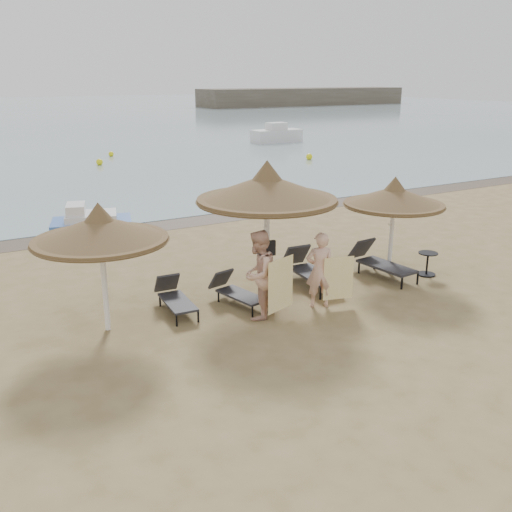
{
  "coord_description": "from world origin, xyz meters",
  "views": [
    {
      "loc": [
        -6.43,
        -9.31,
        5.05
      ],
      "look_at": [
        -0.4,
        1.2,
        1.23
      ],
      "focal_mm": 40.0,
      "sensor_mm": 36.0,
      "label": 1
    }
  ],
  "objects": [
    {
      "name": "buoy_extra",
      "position": [
        2.36,
        24.71,
        0.19
      ],
      "size": [
        0.39,
        0.39,
        0.39
      ],
      "primitive_type": "sphere",
      "color": "yellow",
      "rests_on": "ground"
    },
    {
      "name": "person_left",
      "position": [
        -0.64,
        0.68,
        1.14
      ],
      "size": [
        1.25,
        1.16,
        2.28
      ],
      "primitive_type": "imported",
      "rotation": [
        0.0,
        0.0,
        3.76
      ],
      "color": "#E0AB92",
      "rests_on": "ground"
    },
    {
      "name": "person_right",
      "position": [
        0.87,
        0.53,
        1.02
      ],
      "size": [
        1.1,
        0.93,
        2.04
      ],
      "primitive_type": "imported",
      "rotation": [
        0.0,
        0.0,
        2.73
      ],
      "color": "#E0AB92",
      "rests_on": "ground"
    },
    {
      "name": "buoy_right",
      "position": [
        14.49,
        20.41,
        0.2
      ],
      "size": [
        0.4,
        0.4,
        0.4
      ],
      "primitive_type": "sphere",
      "color": "yellow",
      "rests_on": "ground"
    },
    {
      "name": "towel_right",
      "position": [
        1.22,
        0.28,
        0.7
      ],
      "size": [
        0.7,
        0.2,
        1.01
      ],
      "rotation": [
        0.0,
        0.0,
        -0.25
      ],
      "color": "yellow",
      "rests_on": "ground"
    },
    {
      "name": "bag_dark",
      "position": [
        0.19,
        1.57,
        1.22
      ],
      "size": [
        0.26,
        0.1,
        0.36
      ],
      "rotation": [
        0.0,
        0.0,
        -0.06
      ],
      "color": "black",
      "rests_on": "ground"
    },
    {
      "name": "wet_sand_strip",
      "position": [
        0.0,
        9.4,
        0.0
      ],
      "size": [
        200.0,
        1.6,
        0.01
      ],
      "primitive_type": "cube",
      "color": "#4E3F31",
      "rests_on": "ground"
    },
    {
      "name": "lounger_far_left",
      "position": [
        -2.08,
        1.97,
        0.32
      ],
      "size": [
        0.65,
        1.65,
        0.72
      ],
      "rotation": [
        0.0,
        0.0,
        -0.07
      ],
      "color": "black",
      "rests_on": "ground"
    },
    {
      "name": "pedal_boat",
      "position": [
        -2.16,
        8.91,
        0.43
      ],
      "size": [
        2.8,
        2.1,
        1.16
      ],
      "rotation": [
        0.0,
        0.0,
        -0.28
      ],
      "color": "#335EB0",
      "rests_on": "ground"
    },
    {
      "name": "buoy_mid",
      "position": [
        4.08,
        28.22,
        0.17
      ],
      "size": [
        0.34,
        0.34,
        0.34
      ],
      "primitive_type": "sphere",
      "color": "yellow",
      "rests_on": "ground"
    },
    {
      "name": "palapa_left",
      "position": [
        -3.69,
        1.69,
        2.16
      ],
      "size": [
        2.73,
        2.73,
        2.71
      ],
      "rotation": [
        0.0,
        0.0,
        -0.09
      ],
      "color": "white",
      "rests_on": "ground"
    },
    {
      "name": "bag_patterned",
      "position": [
        0.19,
        1.91,
        1.13
      ],
      "size": [
        0.29,
        0.17,
        0.34
      ],
      "rotation": [
        0.0,
        0.0,
        -0.32
      ],
      "color": "silver",
      "rests_on": "ground"
    },
    {
      "name": "lounger_near_left",
      "position": [
        -0.71,
        1.63,
        0.32
      ],
      "size": [
        0.85,
        1.66,
        0.71
      ],
      "rotation": [
        0.0,
        0.0,
        0.22
      ],
      "color": "black",
      "rests_on": "ground"
    },
    {
      "name": "towel_left",
      "position": [
        -0.29,
        0.33,
        0.81
      ],
      "size": [
        0.8,
        0.29,
        1.17
      ],
      "rotation": [
        0.0,
        0.0,
        0.33
      ],
      "color": "yellow",
      "rests_on": "ground"
    },
    {
      "name": "lounger_near_right",
      "position": [
        1.52,
        1.88,
        0.4
      ],
      "size": [
        0.79,
        2.02,
        0.88
      ],
      "rotation": [
        0.0,
        0.0,
        -0.07
      ],
      "color": "black",
      "rests_on": "ground"
    },
    {
      "name": "palapa_right",
      "position": [
        3.9,
        1.5,
        2.08
      ],
      "size": [
        2.63,
        2.63,
        2.61
      ],
      "rotation": [
        0.0,
        0.0,
        -0.1
      ],
      "color": "white",
      "rests_on": "ground"
    },
    {
      "name": "palapa_center",
      "position": [
        0.19,
        1.73,
        2.59
      ],
      "size": [
        3.29,
        3.29,
        3.26
      ],
      "rotation": [
        0.0,
        0.0,
        -0.16
      ],
      "color": "white",
      "rests_on": "ground"
    },
    {
      "name": "ground",
      "position": [
        0.0,
        0.0,
        0.0
      ],
      "size": [
        160.0,
        160.0,
        0.0
      ],
      "primitive_type": "plane",
      "color": "#907C52",
      "rests_on": "ground"
    },
    {
      "name": "lounger_far_right",
      "position": [
        3.5,
        1.48,
        0.4
      ],
      "size": [
        0.84,
        2.02,
        0.88
      ],
      "rotation": [
        0.0,
        0.0,
        0.09
      ],
      "color": "black",
      "rests_on": "ground"
    },
    {
      "name": "side_table",
      "position": [
        4.64,
        0.87,
        0.29
      ],
      "size": [
        0.51,
        0.51,
        0.62
      ],
      "rotation": [
        0.0,
        0.0,
        0.11
      ],
      "color": "black",
      "rests_on": "ground"
    }
  ]
}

